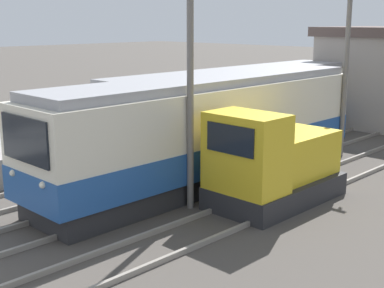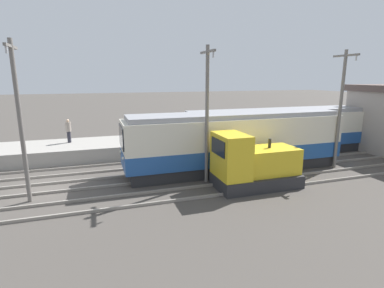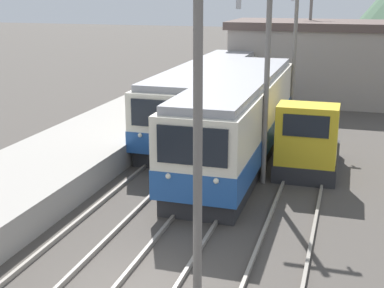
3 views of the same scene
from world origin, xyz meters
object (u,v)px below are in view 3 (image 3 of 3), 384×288
commuter_train_left (206,99)px  catenary_mast_distant (309,38)px  catenary_mast_far (295,52)px  commuter_train_center (239,122)px  catenary_mast_mid (267,78)px  shunting_locomotive (309,142)px  catenary_mast_near (198,143)px

commuter_train_left → catenary_mast_distant: size_ratio=1.99×
catenary_mast_far → catenary_mast_distant: same height
commuter_train_center → catenary_mast_mid: bearing=-58.9°
catenary_mast_mid → catenary_mast_distant: bearing=90.0°
catenary_mast_mid → catenary_mast_far: same height
commuter_train_left → catenary_mast_far: catenary_mast_far is taller
shunting_locomotive → commuter_train_left: bearing=137.1°
catenary_mast_near → commuter_train_left: bearing=104.6°
shunting_locomotive → catenary_mast_near: catenary_mast_near is taller
commuter_train_left → catenary_mast_mid: bearing=-60.0°
catenary_mast_far → catenary_mast_distant: bearing=90.0°
commuter_train_center → shunting_locomotive: size_ratio=3.07×
commuter_train_left → catenary_mast_near: (4.31, -16.52, 2.45)m
catenary_mast_mid → catenary_mast_far: bearing=90.0°
commuter_train_center → catenary_mast_distant: size_ratio=1.88×
catenary_mast_mid → commuter_train_left: bearing=120.0°
commuter_train_left → catenary_mast_mid: 8.95m
commuter_train_center → catenary_mast_near: size_ratio=1.88×
commuter_train_left → catenary_mast_near: 17.25m
commuter_train_left → commuter_train_center: size_ratio=1.06×
commuter_train_center → catenary_mast_near: 11.89m
catenary_mast_far → catenary_mast_distant: size_ratio=1.00×
catenary_mast_distant → catenary_mast_near: bearing=-90.0°
shunting_locomotive → catenary_mast_far: catenary_mast_far is taller
shunting_locomotive → catenary_mast_far: (-1.49, 6.98, 2.86)m
shunting_locomotive → catenary_mast_distant: bearing=95.3°
commuter_train_left → shunting_locomotive: commuter_train_left is taller
catenary_mast_far → catenary_mast_distant: 9.06m
commuter_train_left → catenary_mast_mid: size_ratio=1.99×
shunting_locomotive → catenary_mast_far: 7.69m
catenary_mast_distant → commuter_train_center: bearing=-95.5°
shunting_locomotive → catenary_mast_mid: size_ratio=0.61×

